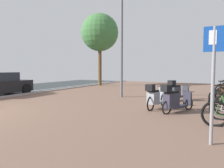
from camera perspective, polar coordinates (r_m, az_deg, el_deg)
bicycle_rack_09 at (r=13.27m, az=27.86°, el=-1.55°), size 1.30×0.48×0.95m
scooter_near at (r=7.75m, az=16.36°, el=-4.09°), size 1.00×1.61×1.03m
scooter_mid at (r=8.29m, az=11.60°, el=-3.50°), size 0.63×1.73×1.00m
scooter_far at (r=10.61m, az=17.05°, el=-1.91°), size 0.94×1.50×1.02m
parking_sign at (r=4.68m, az=25.61°, el=2.89°), size 0.40×0.07×2.39m
lamp_post at (r=11.58m, az=2.62°, el=12.92°), size 0.20×0.52×5.97m
street_tree at (r=19.68m, az=-3.33°, el=13.62°), size 3.37×3.37×6.48m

